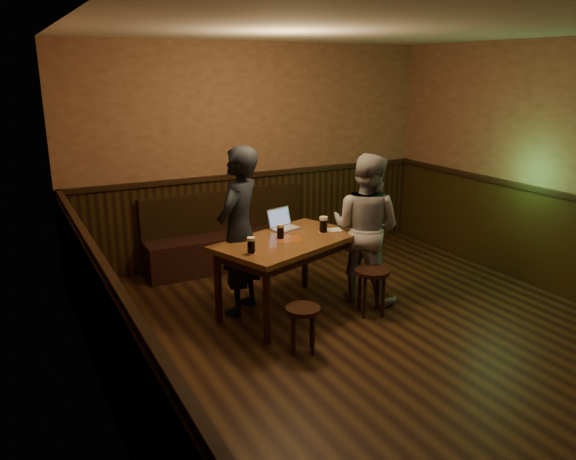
# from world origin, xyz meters

# --- Properties ---
(room) EXTENTS (5.04, 6.04, 2.84)m
(room) POSITION_xyz_m (0.00, 0.22, 1.20)
(room) COLOR black
(room) RESTS_ON ground
(bench) EXTENTS (2.20, 0.50, 0.95)m
(bench) POSITION_xyz_m (-0.49, 2.75, 0.31)
(bench) COLOR black
(bench) RESTS_ON ground
(pub_table) EXTENTS (1.69, 1.31, 0.80)m
(pub_table) POSITION_xyz_m (-0.49, 1.12, 0.69)
(pub_table) COLOR brown
(pub_table) RESTS_ON ground
(stool_left) EXTENTS (0.40, 0.40, 0.43)m
(stool_left) POSITION_xyz_m (-0.78, 0.30, 0.34)
(stool_left) COLOR black
(stool_left) RESTS_ON ground
(stool_right) EXTENTS (0.48, 0.48, 0.49)m
(stool_right) POSITION_xyz_m (0.24, 0.67, 0.39)
(stool_right) COLOR black
(stool_right) RESTS_ON ground
(pint_left) EXTENTS (0.10, 0.10, 0.16)m
(pint_left) POSITION_xyz_m (-1.01, 0.88, 0.88)
(pint_left) COLOR maroon
(pint_left) RESTS_ON pub_table
(pint_mid) EXTENTS (0.10, 0.10, 0.15)m
(pint_mid) POSITION_xyz_m (-0.55, 1.17, 0.87)
(pint_mid) COLOR maroon
(pint_mid) RESTS_ON pub_table
(pint_right) EXTENTS (0.11, 0.11, 0.18)m
(pint_right) POSITION_xyz_m (-0.05, 1.16, 0.89)
(pint_right) COLOR maroon
(pint_right) RESTS_ON pub_table
(laptop) EXTENTS (0.36, 0.31, 0.22)m
(laptop) POSITION_xyz_m (-0.37, 1.50, 0.85)
(laptop) COLOR silver
(laptop) RESTS_ON pub_table
(menu) EXTENTS (0.24, 0.17, 0.00)m
(menu) POSITION_xyz_m (0.09, 1.20, 0.80)
(menu) COLOR silver
(menu) RESTS_ON pub_table
(person_suit) EXTENTS (0.75, 0.73, 1.74)m
(person_suit) POSITION_xyz_m (-0.92, 1.39, 0.87)
(person_suit) COLOR black
(person_suit) RESTS_ON ground
(person_grey) EXTENTS (0.93, 0.99, 1.62)m
(person_grey) POSITION_xyz_m (0.41, 1.05, 0.81)
(person_grey) COLOR gray
(person_grey) RESTS_ON ground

